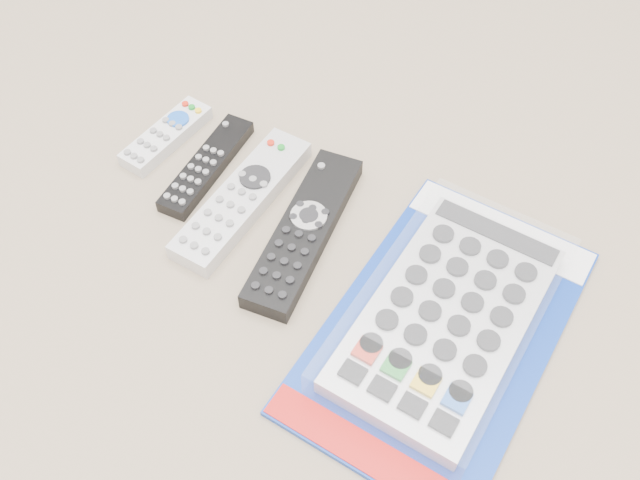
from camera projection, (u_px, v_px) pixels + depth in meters
The scene contains 5 objects.
remote_small_grey at pixel (166, 135), 0.88m from camera, with size 0.05×0.13×0.02m.
remote_slim_black at pixel (206, 166), 0.85m from camera, with size 0.04×0.16×0.02m.
remote_silver_dvd at pixel (242, 199), 0.82m from camera, with size 0.06×0.22×0.02m.
remote_large_black at pixel (304, 231), 0.79m from camera, with size 0.08×0.23×0.02m.
jumbo_remote_packaged at pixel (447, 317), 0.71m from camera, with size 0.23×0.36×0.05m.
Camera 1 is at (0.26, -0.44, 0.63)m, focal length 40.00 mm.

